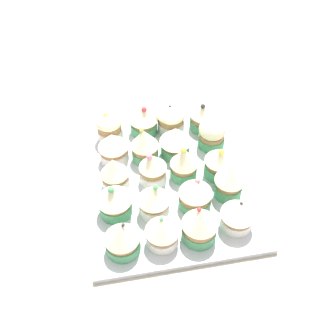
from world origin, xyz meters
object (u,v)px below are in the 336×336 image
(baking_tray, at_px, (168,180))
(cupcake_2, at_px, (200,224))
(cupcake_9, at_px, (153,168))
(cupcake_1, at_px, (162,231))
(cupcake_15, at_px, (212,133))
(cupcake_4, at_px, (114,200))
(cupcake_11, at_px, (219,162))
(cupcake_13, at_px, (145,145))
(cupcake_0, at_px, (122,238))
(cupcake_10, at_px, (184,163))
(cupcake_18, at_px, (171,119))
(cupcake_5, at_px, (154,199))
(cupcake_12, at_px, (113,147))
(cupcake_17, at_px, (143,120))
(cupcake_16, at_px, (109,126))
(cupcake_14, at_px, (175,141))
(cupcake_8, at_px, (114,171))
(cupcake_3, at_px, (238,215))
(cupcake_7, at_px, (230,181))
(cupcake_6, at_px, (195,194))

(baking_tray, relative_size, cupcake_2, 4.77)
(baking_tray, height_order, cupcake_9, cupcake_9)
(cupcake_1, distance_m, cupcake_15, 0.26)
(cupcake_4, relative_size, cupcake_11, 0.99)
(baking_tray, distance_m, cupcake_13, 0.09)
(cupcake_0, xyz_separation_m, cupcake_10, (0.14, 0.14, 0.00))
(cupcake_10, bearing_deg, cupcake_11, -4.76)
(cupcake_10, xyz_separation_m, cupcake_18, (-0.00, 0.14, -0.01))
(cupcake_5, height_order, cupcake_12, cupcake_5)
(cupcake_17, height_order, cupcake_18, cupcake_17)
(cupcake_16, bearing_deg, cupcake_1, -76.17)
(cupcake_12, bearing_deg, cupcake_14, -2.00)
(cupcake_0, height_order, cupcake_15, cupcake_0)
(baking_tray, xyz_separation_m, cupcake_9, (-0.03, -0.00, 0.04))
(cupcake_4, bearing_deg, cupcake_9, 38.15)
(cupcake_8, bearing_deg, cupcake_15, 18.51)
(cupcake_4, distance_m, cupcake_9, 0.10)
(cupcake_0, distance_m, cupcake_18, 0.31)
(cupcake_12, distance_m, cupcake_17, 0.10)
(cupcake_8, distance_m, cupcake_17, 0.16)
(cupcake_1, relative_size, cupcake_11, 0.94)
(cupcake_3, bearing_deg, cupcake_10, 118.11)
(cupcake_1, height_order, cupcake_15, cupcake_1)
(cupcake_7, height_order, cupcake_12, cupcake_7)
(cupcake_4, xyz_separation_m, cupcake_18, (0.14, 0.20, -0.00))
(cupcake_2, xyz_separation_m, cupcake_17, (-0.06, 0.29, -0.00))
(cupcake_9, bearing_deg, cupcake_15, 28.96)
(cupcake_13, height_order, cupcake_14, cupcake_13)
(cupcake_9, bearing_deg, cupcake_11, -2.71)
(cupcake_1, bearing_deg, cupcake_6, 42.94)
(cupcake_9, bearing_deg, cupcake_1, -92.14)
(baking_tray, height_order, cupcake_3, cupcake_3)
(cupcake_6, distance_m, cupcake_7, 0.07)
(baking_tray, relative_size, cupcake_18, 5.92)
(cupcake_15, bearing_deg, cupcake_16, 164.24)
(cupcake_0, bearing_deg, cupcake_3, 3.33)
(cupcake_11, bearing_deg, cupcake_5, -153.79)
(cupcake_6, height_order, cupcake_10, cupcake_10)
(cupcake_3, height_order, cupcake_8, cupcake_8)
(cupcake_11, height_order, cupcake_15, cupcake_11)
(cupcake_8, distance_m, cupcake_11, 0.21)
(cupcake_0, relative_size, cupcake_7, 0.94)
(cupcake_12, height_order, cupcake_15, cupcake_12)
(cupcake_14, bearing_deg, baking_tray, -112.79)
(baking_tray, height_order, cupcake_15, cupcake_15)
(cupcake_5, xyz_separation_m, cupcake_15, (0.15, 0.15, -0.00))
(cupcake_10, xyz_separation_m, cupcake_16, (-0.13, 0.14, -0.00))
(cupcake_10, xyz_separation_m, cupcake_12, (-0.13, 0.07, -0.00))
(cupcake_12, bearing_deg, cupcake_5, -67.20)
(cupcake_1, distance_m, cupcake_2, 0.07)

